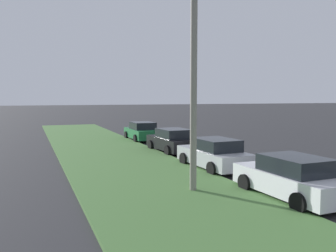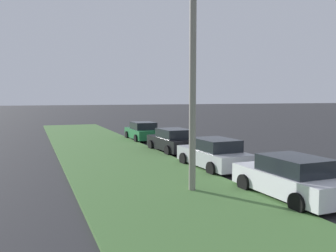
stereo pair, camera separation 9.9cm
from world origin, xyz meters
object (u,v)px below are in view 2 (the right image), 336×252
parked_car_green (143,131)px  streetlight (203,69)px  parked_car_white (291,178)px  parked_car_silver (214,154)px  parked_car_black (173,141)px

parked_car_green → streetlight: size_ratio=0.57×
parked_car_white → parked_car_silver: bearing=-1.3°
streetlight → parked_car_white: bearing=-126.9°
parked_car_white → parked_car_silver: size_ratio=0.99×
parked_car_silver → parked_car_black: 5.54m
parked_car_silver → parked_car_green: (11.94, -0.12, 0.00)m
parked_car_silver → parked_car_green: bearing=-3.4°
parked_car_white → parked_car_green: same height
parked_car_white → parked_car_silver: (5.39, 0.01, 0.00)m
parked_car_silver → parked_car_green: size_ratio=1.02×
parked_car_white → parked_car_green: (17.33, -0.11, 0.00)m
parked_car_black → streetlight: bearing=161.8°
parked_car_silver → streetlight: bearing=143.2°
parked_car_black → parked_car_green: (6.40, -0.00, 0.00)m
parked_car_green → streetlight: streetlight is taller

